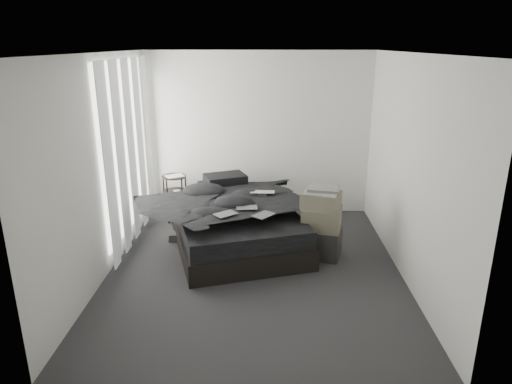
{
  "coord_description": "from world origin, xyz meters",
  "views": [
    {
      "loc": [
        0.13,
        -5.15,
        2.71
      ],
      "look_at": [
        0.0,
        0.8,
        0.75
      ],
      "focal_mm": 32.0,
      "sensor_mm": 36.0,
      "label": 1
    }
  ],
  "objects_px": {
    "laptop": "(262,188)",
    "box_lower": "(320,242)",
    "bed": "(236,235)",
    "side_stand": "(175,198)"
  },
  "relations": [
    {
      "from": "bed",
      "to": "laptop",
      "type": "xyz_separation_m",
      "value": [
        0.36,
        0.16,
        0.63
      ]
    },
    {
      "from": "laptop",
      "to": "side_stand",
      "type": "bearing_deg",
      "value": 151.86
    },
    {
      "from": "side_stand",
      "to": "bed",
      "type": "bearing_deg",
      "value": -42.64
    },
    {
      "from": "bed",
      "to": "laptop",
      "type": "height_order",
      "value": "laptop"
    },
    {
      "from": "side_stand",
      "to": "box_lower",
      "type": "relative_size",
      "value": 1.36
    },
    {
      "from": "bed",
      "to": "side_stand",
      "type": "xyz_separation_m",
      "value": [
        -1.03,
        0.95,
        0.21
      ]
    },
    {
      "from": "laptop",
      "to": "box_lower",
      "type": "height_order",
      "value": "laptop"
    },
    {
      "from": "laptop",
      "to": "side_stand",
      "type": "xyz_separation_m",
      "value": [
        -1.39,
        0.79,
        -0.42
      ]
    },
    {
      "from": "bed",
      "to": "side_stand",
      "type": "distance_m",
      "value": 1.42
    },
    {
      "from": "bed",
      "to": "box_lower",
      "type": "distance_m",
      "value": 1.18
    }
  ]
}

